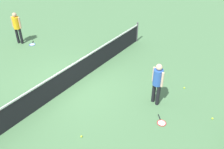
{
  "coord_description": "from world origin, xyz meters",
  "views": [
    {
      "loc": [
        -5.81,
        -6.28,
        6.24
      ],
      "look_at": [
        0.51,
        -1.63,
        0.9
      ],
      "focal_mm": 40.47,
      "sensor_mm": 36.0,
      "label": 1
    }
  ],
  "objects_px": {
    "player_near_side": "(157,81)",
    "tennis_ball_midcourt": "(184,88)",
    "player_far_side": "(17,25)",
    "tennis_ball_near_player": "(212,118)",
    "tennis_ball_baseline": "(81,136)",
    "tennis_racket_near_player": "(161,122)",
    "tennis_racket_far_player": "(32,44)"
  },
  "relations": [
    {
      "from": "player_far_side",
      "to": "tennis_ball_midcourt",
      "type": "height_order",
      "value": "player_far_side"
    },
    {
      "from": "tennis_ball_near_player",
      "to": "tennis_ball_baseline",
      "type": "height_order",
      "value": "same"
    },
    {
      "from": "tennis_ball_near_player",
      "to": "tennis_ball_midcourt",
      "type": "height_order",
      "value": "same"
    },
    {
      "from": "tennis_ball_near_player",
      "to": "tennis_ball_baseline",
      "type": "distance_m",
      "value": 4.56
    },
    {
      "from": "player_near_side",
      "to": "tennis_ball_midcourt",
      "type": "bearing_deg",
      "value": -20.27
    },
    {
      "from": "tennis_racket_far_player",
      "to": "tennis_ball_midcourt",
      "type": "height_order",
      "value": "tennis_ball_midcourt"
    },
    {
      "from": "player_far_side",
      "to": "tennis_racket_far_player",
      "type": "relative_size",
      "value": 3.16
    },
    {
      "from": "tennis_ball_near_player",
      "to": "tennis_racket_far_player",
      "type": "bearing_deg",
      "value": 90.38
    },
    {
      "from": "player_far_side",
      "to": "tennis_racket_near_player",
      "type": "bearing_deg",
      "value": -95.7
    },
    {
      "from": "tennis_racket_near_player",
      "to": "tennis_ball_near_player",
      "type": "height_order",
      "value": "tennis_ball_near_player"
    },
    {
      "from": "player_far_side",
      "to": "tennis_racket_far_player",
      "type": "bearing_deg",
      "value": -68.01
    },
    {
      "from": "tennis_racket_near_player",
      "to": "player_far_side",
      "type": "bearing_deg",
      "value": 84.3
    },
    {
      "from": "player_far_side",
      "to": "tennis_ball_near_player",
      "type": "distance_m",
      "value": 10.27
    },
    {
      "from": "tennis_racket_near_player",
      "to": "tennis_ball_near_player",
      "type": "xyz_separation_m",
      "value": [
        1.21,
        -1.35,
        0.02
      ]
    },
    {
      "from": "player_near_side",
      "to": "tennis_ball_baseline",
      "type": "height_order",
      "value": "player_near_side"
    },
    {
      "from": "player_near_side",
      "to": "tennis_ball_near_player",
      "type": "height_order",
      "value": "player_near_side"
    },
    {
      "from": "player_near_side",
      "to": "tennis_racket_far_player",
      "type": "xyz_separation_m",
      "value": [
        0.33,
        7.53,
        -1.0
      ]
    },
    {
      "from": "player_far_side",
      "to": "tennis_ball_near_player",
      "type": "height_order",
      "value": "player_far_side"
    },
    {
      "from": "tennis_racket_near_player",
      "to": "tennis_ball_baseline",
      "type": "relative_size",
      "value": 8.21
    },
    {
      "from": "player_near_side",
      "to": "player_far_side",
      "type": "bearing_deg",
      "value": 89.48
    },
    {
      "from": "player_near_side",
      "to": "tennis_ball_baseline",
      "type": "xyz_separation_m",
      "value": [
        -2.92,
        1.08,
        -0.98
      ]
    },
    {
      "from": "player_far_side",
      "to": "tennis_racket_near_player",
      "type": "relative_size",
      "value": 3.14
    },
    {
      "from": "tennis_ball_midcourt",
      "to": "tennis_racket_near_player",
      "type": "bearing_deg",
      "value": -176.41
    },
    {
      "from": "player_near_side",
      "to": "tennis_racket_far_player",
      "type": "distance_m",
      "value": 7.61
    },
    {
      "from": "player_far_side",
      "to": "tennis_ball_baseline",
      "type": "height_order",
      "value": "player_far_side"
    },
    {
      "from": "tennis_ball_baseline",
      "to": "player_far_side",
      "type": "bearing_deg",
      "value": 67.1
    },
    {
      "from": "player_near_side",
      "to": "tennis_ball_midcourt",
      "type": "relative_size",
      "value": 25.76
    },
    {
      "from": "tennis_ball_baseline",
      "to": "tennis_ball_near_player",
      "type": "bearing_deg",
      "value": -43.36
    },
    {
      "from": "player_far_side",
      "to": "tennis_ball_midcourt",
      "type": "bearing_deg",
      "value": -80.81
    },
    {
      "from": "tennis_racket_far_player",
      "to": "tennis_ball_near_player",
      "type": "xyz_separation_m",
      "value": [
        0.06,
        -9.58,
        0.02
      ]
    },
    {
      "from": "player_near_side",
      "to": "tennis_ball_midcourt",
      "type": "xyz_separation_m",
      "value": [
        1.48,
        -0.55,
        -0.98
      ]
    },
    {
      "from": "player_near_side",
      "to": "tennis_racket_far_player",
      "type": "height_order",
      "value": "player_near_side"
    }
  ]
}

